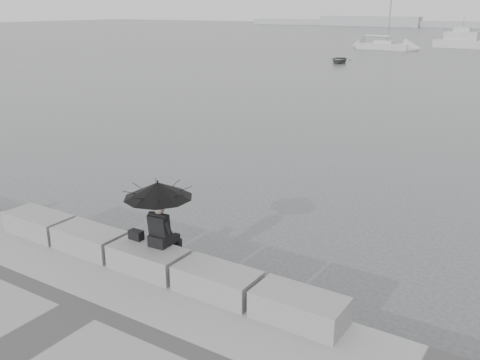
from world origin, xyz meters
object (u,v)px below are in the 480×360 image
Objects in this scene: seated_person at (158,197)px; motor_cruiser at (468,42)px; sailboat_left at (384,45)px; dinghy at (339,60)px.

motor_cruiser reaches higher than seated_person.
sailboat_left is (-17.15, 66.30, -1.52)m from seated_person.
seated_person is 68.50m from sailboat_left.
seated_person is 75.47m from motor_cruiser.
seated_person is 0.15× the size of motor_cruiser.
dinghy is (-15.22, 45.94, -1.75)m from seated_person.
sailboat_left reaches higher than seated_person.
sailboat_left is at bearing 79.21° from dinghy.
dinghy is (-7.15, -29.09, -0.60)m from motor_cruiser.
motor_cruiser is at bearing 59.98° from dinghy.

